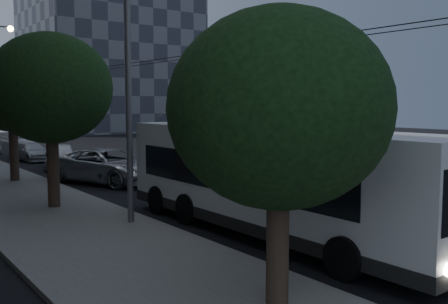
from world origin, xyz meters
name	(u,v)px	position (x,y,z in m)	size (l,w,h in m)	color
ground	(275,207)	(0.00, 0.00, 0.00)	(120.00, 120.00, 0.00)	black
tram_rails	(115,158)	(2.50, 20.00, 0.01)	(4.52, 90.00, 0.02)	#9A99A1
overhead_wires	(6,112)	(-4.97, 20.00, 3.47)	(2.23, 90.00, 6.00)	black
building_distant_right	(111,48)	(18.00, 55.00, 12.00)	(22.00, 18.00, 24.00)	#373B47
trolleybus	(266,178)	(-2.90, -2.76, 1.74)	(2.81, 12.72, 5.63)	silver
pickup_silver	(108,166)	(-2.70, 9.42, 0.86)	(2.87, 6.22, 1.73)	#A4A7AB
car_white_a	(61,156)	(-2.70, 16.44, 0.77)	(1.82, 4.54, 1.55)	silver
car_white_b	(32,152)	(-2.94, 21.84, 0.62)	(1.73, 4.26, 1.24)	silver
car_white_c	(24,148)	(-2.70, 24.59, 0.66)	(1.40, 4.01, 1.32)	silver
tree_0	(279,110)	(-6.50, -7.14, 3.89)	(4.22, 4.22, 5.81)	#32231C
tree_1	(50,89)	(-7.00, 4.56, 4.54)	(4.53, 4.53, 6.60)	#32231C
tree_2	(12,96)	(-6.50, 12.14, 4.38)	(4.04, 4.04, 6.23)	#32231C
streetlamp_near	(139,42)	(-5.39, 0.59, 5.97)	(2.40, 0.44, 9.90)	slate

